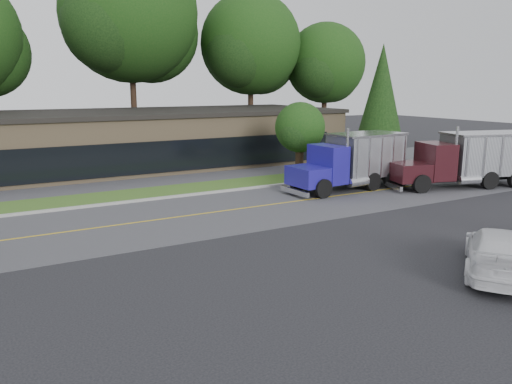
# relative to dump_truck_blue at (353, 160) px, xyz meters

# --- Properties ---
(ground) EXTENTS (140.00, 140.00, 0.00)m
(ground) POSITION_rel_dump_truck_blue_xyz_m (-10.72, -10.25, -1.80)
(ground) COLOR #2E2E32
(ground) RESTS_ON ground
(road) EXTENTS (60.00, 8.00, 0.02)m
(road) POSITION_rel_dump_truck_blue_xyz_m (-10.72, -1.25, -1.80)
(road) COLOR #5C5C62
(road) RESTS_ON ground
(center_line) EXTENTS (60.00, 0.12, 0.01)m
(center_line) POSITION_rel_dump_truck_blue_xyz_m (-10.72, -1.25, -1.80)
(center_line) COLOR gold
(center_line) RESTS_ON ground
(curb) EXTENTS (60.00, 0.30, 0.12)m
(curb) POSITION_rel_dump_truck_blue_xyz_m (-10.72, 2.95, -1.80)
(curb) COLOR #9E9E99
(curb) RESTS_ON ground
(grass_verge) EXTENTS (60.00, 3.40, 0.03)m
(grass_verge) POSITION_rel_dump_truck_blue_xyz_m (-10.72, 4.75, -1.80)
(grass_verge) COLOR #3A5D20
(grass_verge) RESTS_ON ground
(far_parking) EXTENTS (60.00, 7.00, 0.02)m
(far_parking) POSITION_rel_dump_truck_blue_xyz_m (-10.72, 9.75, -1.80)
(far_parking) COLOR #5C5C62
(far_parking) RESTS_ON ground
(strip_mall) EXTENTS (32.00, 12.00, 4.00)m
(strip_mall) POSITION_rel_dump_truck_blue_xyz_m (-8.72, 15.75, 0.20)
(strip_mall) COLOR #917A59
(strip_mall) RESTS_ON ground
(tree_far_c) EXTENTS (13.26, 12.48, 18.91)m
(tree_far_c) POSITION_rel_dump_truck_blue_xyz_m (-6.51, 23.90, 10.27)
(tree_far_c) COLOR #382619
(tree_far_c) RESTS_ON ground
(tree_far_d) EXTENTS (10.85, 10.21, 15.48)m
(tree_far_d) POSITION_rel_dump_truck_blue_xyz_m (5.45, 22.88, 8.08)
(tree_far_d) COLOR #382619
(tree_far_d) RESTS_ON ground
(tree_far_e) EXTENTS (8.97, 8.44, 12.79)m
(tree_far_e) POSITION_rel_dump_truck_blue_xyz_m (13.42, 20.85, 6.36)
(tree_far_e) COLOR #382619
(tree_far_e) RESTS_ON ground
(evergreen_right) EXTENTS (4.22, 4.22, 9.58)m
(evergreen_right) POSITION_rel_dump_truck_blue_xyz_m (9.28, 7.75, 3.46)
(evergreen_right) COLOR #382619
(evergreen_right) RESTS_ON ground
(tree_verge) EXTENTS (3.63, 3.41, 5.17)m
(tree_verge) POSITION_rel_dump_truck_blue_xyz_m (-0.66, 4.79, 1.48)
(tree_verge) COLOR #382619
(tree_verge) RESTS_ON ground
(dump_truck_blue) EXTENTS (7.91, 3.06, 3.36)m
(dump_truck_blue) POSITION_rel_dump_truck_blue_xyz_m (0.00, 0.00, 0.00)
(dump_truck_blue) COLOR black
(dump_truck_blue) RESTS_ON ground
(dump_truck_maroon) EXTENTS (9.55, 4.88, 3.36)m
(dump_truck_maroon) POSITION_rel_dump_truck_blue_xyz_m (6.81, -3.03, 0.01)
(dump_truck_maroon) COLOR black
(dump_truck_maroon) RESTS_ON ground
(rally_car) EXTENTS (5.57, 5.00, 1.55)m
(rally_car) POSITION_rel_dump_truck_blue_xyz_m (-4.94, -13.54, -1.03)
(rally_car) COLOR silver
(rally_car) RESTS_ON ground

